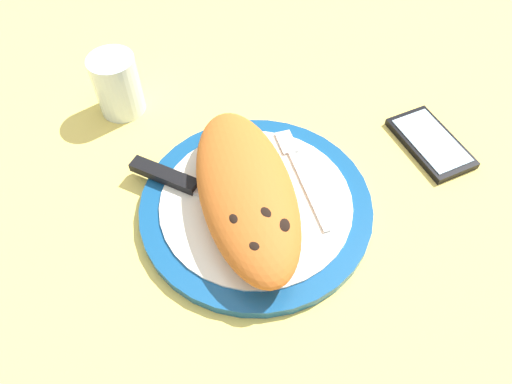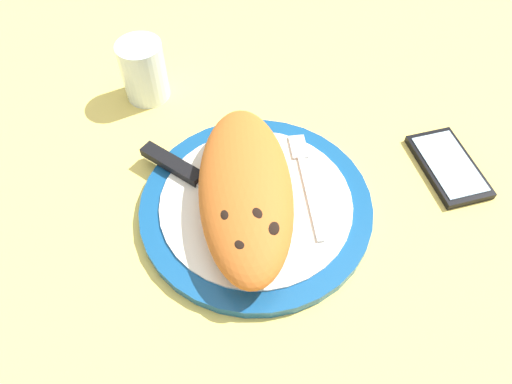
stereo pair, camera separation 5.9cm
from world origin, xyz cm
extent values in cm
cube|color=#EACC60|center=(0.00, 0.00, -1.50)|extent=(150.00, 150.00, 3.00)
cylinder|color=navy|center=(0.00, 0.00, 0.73)|extent=(29.38, 29.38, 1.46)
cylinder|color=white|center=(0.00, 0.00, 1.61)|extent=(24.27, 24.27, 0.30)
ellipsoid|color=#C16023|center=(0.36, 1.33, 4.78)|extent=(28.33, 17.07, 6.03)
ellipsoid|color=black|center=(-5.68, 3.50, 7.00)|extent=(2.09, 1.98, 0.59)
ellipsoid|color=black|center=(-7.08, 0.72, 6.67)|extent=(2.68, 2.53, 0.83)
ellipsoid|color=black|center=(-7.96, 4.17, 6.66)|extent=(2.25, 2.04, 0.75)
ellipsoid|color=black|center=(-5.01, 1.70, 7.09)|extent=(2.99, 2.28, 0.96)
ellipsoid|color=black|center=(-4.24, 4.59, 6.93)|extent=(2.52, 2.19, 0.77)
cube|color=silver|center=(-1.55, -6.69, 1.96)|extent=(12.97, 3.23, 0.40)
cube|color=silver|center=(6.82, -8.22, 1.96)|extent=(4.33, 2.88, 0.40)
cube|color=silver|center=(-0.62, 1.73, 1.96)|extent=(12.21, 9.76, 0.40)
cube|color=black|center=(8.80, 8.83, 2.36)|extent=(8.78, 7.31, 1.20)
cube|color=black|center=(-1.45, -26.96, 0.50)|extent=(12.78, 7.33, 1.00)
cube|color=silver|center=(-1.45, -26.96, 1.08)|extent=(11.23, 6.25, 0.16)
cylinder|color=silver|center=(25.66, 9.24, 4.55)|extent=(6.60, 6.60, 9.10)
cylinder|color=silver|center=(25.66, 9.24, 3.00)|extent=(6.07, 6.07, 5.61)
camera|label=1|loc=(-31.52, 16.21, 51.54)|focal=34.20mm
camera|label=2|loc=(-33.78, 10.72, 51.54)|focal=34.20mm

